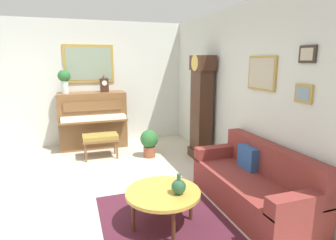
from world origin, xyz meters
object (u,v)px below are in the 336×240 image
Objects in this scene: piano_bench at (100,138)px; coffee_table at (163,194)px; couch at (254,185)px; mantel_clock at (104,84)px; flower_vase at (64,78)px; piano at (93,120)px; green_jug at (179,187)px; grandfather_clock at (201,111)px; potted_plant at (149,141)px.

piano_bench is 2.70m from coffee_table.
couch is 3.94m from mantel_clock.
piano_bench is at bearing 36.35° from flower_vase.
couch is at bearing 27.62° from piano.
mantel_clock reaches higher than coffee_table.
piano_bench is at bearing -146.53° from couch.
grandfather_clock is at bearing 148.95° from green_jug.
green_jug is (0.15, -1.14, 0.21)m from couch.
mantel_clock is (-3.46, -1.53, 1.10)m from couch.
coffee_table is at bearing 16.97° from flower_vase.
mantel_clock is (0.00, 0.29, 0.78)m from piano.
mantel_clock is at bearing -146.38° from potted_plant.
flower_vase is 2.42× the size of green_jug.
flower_vase reaches higher than piano_bench.
coffee_table is (2.02, -1.44, -0.56)m from grandfather_clock.
piano is 3.53m from coffee_table.
couch is 3.39× the size of potted_plant.
green_jug is (2.78, 0.60, 0.12)m from piano_bench.
grandfather_clock is 2.54m from green_jug.
couch is at bearing 33.47° from piano_bench.
potted_plant is (1.09, 1.55, -1.23)m from flower_vase.
piano reaches higher than piano_bench.
piano_bench is at bearing -108.55° from grandfather_clock.
grandfather_clock is at bearing 53.30° from piano.
flower_vase is (-0.83, -0.61, 1.14)m from piano_bench.
potted_plant is (-0.38, -0.96, -0.64)m from grandfather_clock.
piano is 2.06× the size of piano_bench.
coffee_table is (0.03, -1.28, 0.09)m from couch.
green_jug is at bearing 12.28° from piano_bench.
grandfather_clock is 2.11m from couch.
potted_plant is (-2.37, -0.80, 0.01)m from couch.
couch is 2.16× the size of coffee_table.
mantel_clock is 3.73m from green_jug.
mantel_clock reaches higher than piano_bench.
potted_plant reaches higher than coffee_table.
potted_plant is at bearing 42.77° from piano.
flower_vase is at bearing -145.82° from couch.
mantel_clock reaches higher than piano.
couch is 7.92× the size of green_jug.
grandfather_clock reaches higher than coffee_table.
flower_vase is at bearing -143.65° from piano_bench.
piano_bench is 1.32m from mantel_clock.
coffee_table is 2.32× the size of mantel_clock.
piano_bench is at bearing -14.55° from mantel_clock.
grandfather_clock is 3.50× the size of flower_vase.
piano is 3.67m from green_jug.
couch reaches higher than coffee_table.
couch is at bearing 97.35° from green_jug.
flower_vase reaches higher than coffee_table.
potted_plant is (-2.40, 0.48, -0.08)m from coffee_table.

